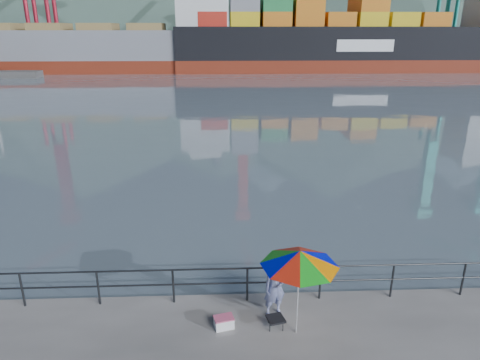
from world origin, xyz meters
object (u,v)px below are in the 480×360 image
beach_umbrella (300,258)px  container_ship (365,37)px  fisherman (275,286)px  bulk_carrier (121,47)px  cooler_bag (224,323)px

beach_umbrella → container_ship: 77.66m
fisherman → bulk_carrier: size_ratio=0.03×
fisherman → beach_umbrella: bearing=-79.7°
cooler_bag → container_ship: bearing=55.6°
fisherman → bulk_carrier: bulk_carrier is taller
beach_umbrella → bulk_carrier: 75.65m
beach_umbrella → bulk_carrier: (-19.82, 72.98, 2.04)m
fisherman → container_ship: 77.19m
bulk_carrier → cooler_bag: bearing=-76.1°
fisherman → container_ship: container_ship is taller
fisherman → beach_umbrella: (0.45, -0.73, 1.22)m
cooler_bag → bulk_carrier: (-18.05, 72.72, 3.97)m
cooler_bag → container_ship: container_ship is taller
container_ship → fisherman: bearing=-109.3°
cooler_bag → container_ship: 78.12m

